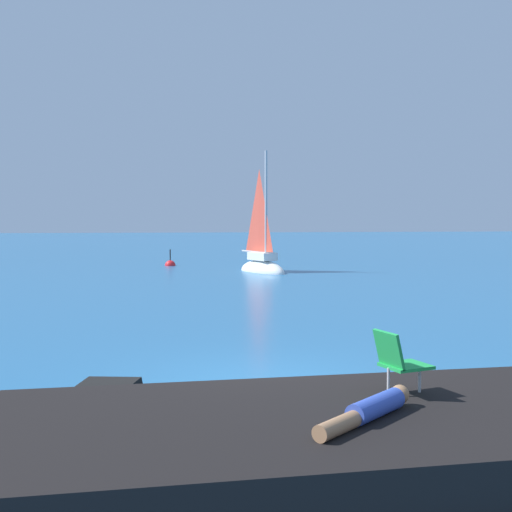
# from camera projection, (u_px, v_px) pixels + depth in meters

# --- Properties ---
(ground_plane) EXTENTS (160.00, 160.00, 0.00)m
(ground_plane) POSITION_uv_depth(u_px,v_px,m) (261.00, 382.00, 11.61)
(ground_plane) COLOR #236093
(shore_ledge) EXTENTS (8.06, 4.08, 0.62)m
(shore_ledge) POSITION_uv_depth(u_px,v_px,m) (340.00, 439.00, 7.75)
(shore_ledge) COLOR black
(shore_ledge) RESTS_ON ground
(boulder_seaward) EXTENTS (1.25, 1.13, 0.78)m
(boulder_seaward) POSITION_uv_depth(u_px,v_px,m) (412.00, 419.00, 9.55)
(boulder_seaward) COLOR black
(boulder_seaward) RESTS_ON ground
(boulder_inland) EXTENTS (1.44, 1.53, 0.93)m
(boulder_inland) POSITION_uv_depth(u_px,v_px,m) (97.00, 414.00, 9.75)
(boulder_inland) COLOR black
(boulder_inland) RESTS_ON ground
(sailboat_near) EXTENTS (2.48, 3.39, 6.18)m
(sailboat_near) POSITION_uv_depth(u_px,v_px,m) (262.00, 265.00, 32.38)
(sailboat_near) COLOR white
(sailboat_near) RESTS_ON ground
(person_sunbather) EXTENTS (1.35, 1.34, 0.25)m
(person_sunbather) POSITION_uv_depth(u_px,v_px,m) (370.00, 410.00, 7.44)
(person_sunbather) COLOR #334CB2
(person_sunbather) RESTS_ON shore_ledge
(beach_chair) EXTENTS (0.72, 0.65, 0.80)m
(beach_chair) POSITION_uv_depth(u_px,v_px,m) (398.00, 359.00, 8.43)
(beach_chair) COLOR green
(beach_chair) RESTS_ON shore_ledge
(marker_buoy) EXTENTS (0.56, 0.56, 1.13)m
(marker_buoy) POSITION_uv_depth(u_px,v_px,m) (170.00, 266.00, 36.13)
(marker_buoy) COLOR red
(marker_buoy) RESTS_ON ground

